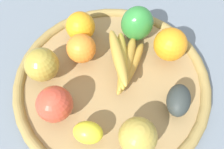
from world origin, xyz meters
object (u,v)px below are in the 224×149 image
Objects in this scene: bell_pepper at (137,24)px; orange_2 at (169,43)px; lemon_0 at (88,133)px; orange_0 at (81,48)px; avocado at (179,100)px; apple_1 at (42,65)px; apple_2 at (55,104)px; orange_1 at (80,26)px; banana_bunch at (124,61)px; apple_0 at (138,136)px.

bell_pepper reaches higher than orange_2.
orange_0 is at bearing -20.08° from lemon_0.
orange_0 is at bearing 31.73° from avocado.
lemon_0 is 0.19m from apple_1.
orange_1 is at bearing -37.76° from apple_2.
bell_pepper reaches higher than banana_bunch.
bell_pepper is 1.19× the size of apple_1.
apple_2 is at bearing 175.45° from apple_1.
bell_pepper is at bearing -29.64° from apple_0.
apple_1 is at bearing 67.14° from banana_bunch.
apple_1 is 0.10m from orange_0.
bell_pepper is 0.28m from apple_2.
apple_1 is 1.02× the size of apple_0.
apple_2 is at bearing 24.91° from lemon_0.
apple_2 reaches higher than lemon_0.
banana_bunch is 1.98× the size of orange_2.
orange_1 is (0.14, 0.05, 0.01)m from banana_bunch.
lemon_0 is 0.20m from orange_0.
orange_2 is (-0.15, -0.17, 0.00)m from orange_1.
apple_1 is at bearing 24.70° from apple_0.
orange_1 is at bearing 21.28° from avocado.
orange_2 is (-0.08, -0.04, -0.01)m from bell_pepper.
orange_2 is 1.06× the size of avocado.
banana_bunch is at bearing 86.05° from orange_2.
avocado reaches higher than lemon_0.
avocado is 0.13m from apple_0.
orange_0 is 0.15m from apple_2.
avocado is (-0.21, 0.02, -0.02)m from bell_pepper.
apple_1 is 0.98× the size of orange_2.
orange_1 is 0.22m from apple_2.
apple_2 reaches higher than orange_1.
orange_1 is (0.07, -0.12, -0.00)m from apple_1.
banana_bunch is at bearing 22.80° from avocado.
apple_2 is 1.00× the size of apple_0.
bell_pepper is 0.14m from orange_1.
apple_0 is (-0.24, -0.11, -0.00)m from apple_1.
orange_1 is at bearing -21.77° from orange_0.
orange_1 reaches higher than avocado.
apple_1 is at bearing 118.09° from orange_1.
apple_2 is (-0.10, 0.01, -0.00)m from apple_1.
bell_pepper is at bearing -4.94° from avocado.
orange_0 is (0.09, 0.19, -0.00)m from orange_2.
lemon_0 is 0.39× the size of banana_bunch.
avocado is at bearing -132.34° from apple_1.
bell_pepper is 1.27× the size of orange_1.
avocado is 0.98× the size of apple_0.
banana_bunch is (-0.07, -0.17, -0.01)m from apple_1.
apple_0 is (-0.17, 0.06, 0.01)m from banana_bunch.
orange_0 is (0.00, 0.15, -0.01)m from bell_pepper.
apple_0 reaches higher than orange_0.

